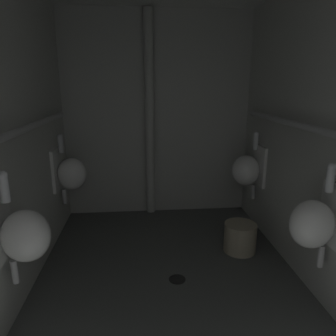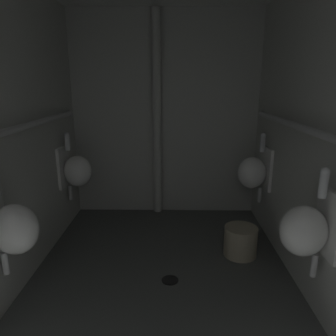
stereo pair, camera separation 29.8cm
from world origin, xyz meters
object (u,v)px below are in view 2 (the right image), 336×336
(urinal_left_mid, at_px, (12,227))
(urinal_right_mid, at_px, (307,229))
(urinal_right_far, at_px, (254,172))
(waste_bin, at_px, (240,241))
(urinal_left_far, at_px, (76,170))
(floor_drain, at_px, (170,280))
(standpipe_back_wall, at_px, (157,117))

(urinal_left_mid, relative_size, urinal_right_mid, 1.00)
(urinal_right_far, relative_size, waste_bin, 2.44)
(urinal_left_far, bearing_deg, urinal_right_far, -0.96)
(urinal_left_far, bearing_deg, urinal_right_mid, -36.14)
(urinal_left_far, bearing_deg, urinal_left_mid, -90.00)
(urinal_left_mid, height_order, urinal_right_far, same)
(floor_drain, bearing_deg, urinal_left_far, 136.42)
(standpipe_back_wall, bearing_deg, urinal_right_mid, -60.25)
(waste_bin, bearing_deg, urinal_left_mid, -153.59)
(urinal_right_mid, relative_size, standpipe_back_wall, 0.32)
(urinal_right_mid, xyz_separation_m, floor_drain, (-0.88, 0.42, -0.67))
(urinal_left_far, bearing_deg, floor_drain, -43.58)
(urinal_left_mid, xyz_separation_m, standpipe_back_wall, (0.86, 1.84, 0.52))
(urinal_left_mid, distance_m, standpipe_back_wall, 2.10)
(urinal_left_mid, distance_m, urinal_right_mid, 1.91)
(standpipe_back_wall, height_order, floor_drain, standpipe_back_wall)
(urinal_left_mid, relative_size, waste_bin, 2.44)
(urinal_left_far, relative_size, waste_bin, 2.44)
(urinal_right_mid, xyz_separation_m, waste_bin, (-0.22, 0.84, -0.54))
(urinal_right_mid, height_order, standpipe_back_wall, standpipe_back_wall)
(urinal_left_mid, bearing_deg, standpipe_back_wall, 64.94)
(urinal_right_far, distance_m, standpipe_back_wall, 1.27)
(urinal_right_mid, distance_m, standpipe_back_wall, 2.18)
(urinal_left_mid, height_order, waste_bin, urinal_left_mid)
(urinal_right_mid, bearing_deg, urinal_left_far, 143.86)
(urinal_left_mid, bearing_deg, waste_bin, 26.41)
(urinal_left_far, height_order, floor_drain, urinal_left_far)
(floor_drain, bearing_deg, urinal_right_mid, -25.29)
(urinal_left_mid, bearing_deg, floor_drain, 22.28)
(standpipe_back_wall, bearing_deg, urinal_right_far, -24.29)
(urinal_left_far, distance_m, urinal_right_mid, 2.37)
(urinal_right_far, bearing_deg, urinal_left_mid, -144.42)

